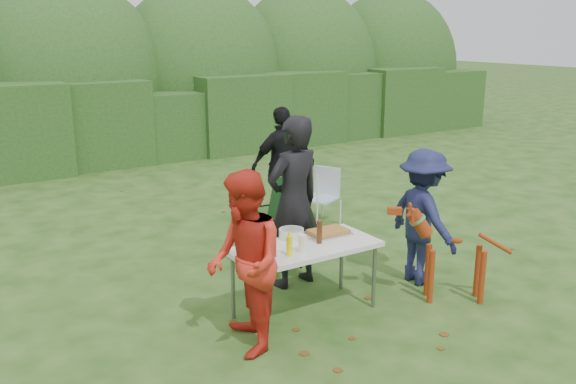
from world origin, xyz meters
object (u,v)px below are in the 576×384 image
person_cook (294,202)px  beer_bottle (319,232)px  folding_table (305,250)px  person_red_jacket (244,263)px  dog (456,255)px  lawn_chair (320,196)px  mustard_bottle (289,246)px  ketchup_bottle (273,246)px  camping_chair (266,224)px  paper_towel_roll (251,240)px  person_black_puffy (283,166)px  child (423,217)px

person_cook → beer_bottle: (-0.15, -0.71, -0.11)m
folding_table → person_red_jacket: size_ratio=0.90×
folding_table → dog: bearing=-21.1°
person_cook → lawn_chair: (1.56, 1.68, -0.55)m
mustard_bottle → ketchup_bottle: size_ratio=0.91×
ketchup_bottle → beer_bottle: beer_bottle is taller
person_red_jacket → lawn_chair: person_red_jacket is taller
person_red_jacket → camping_chair: 2.04m
folding_table → dog: dog is taller
beer_bottle → paper_towel_roll: paper_towel_roll is taller
folding_table → camping_chair: size_ratio=1.39×
person_cook → dog: bearing=127.0°
person_black_puffy → camping_chair: bearing=56.9°
person_cook → child: 1.48m
child → camping_chair: 1.88m
person_cook → dog: size_ratio=1.81×
person_black_puffy → camping_chair: size_ratio=1.62×
person_red_jacket → dog: size_ratio=1.56×
person_cook → camping_chair: person_cook is taller
person_red_jacket → folding_table: bearing=126.8°
folding_table → ketchup_bottle: 0.47m
dog → lawn_chair: dog is taller
dog → lawn_chair: (0.32, 2.96, -0.09)m
folding_table → camping_chair: bearing=76.7°
beer_bottle → camping_chair: bearing=83.2°
person_red_jacket → mustard_bottle: size_ratio=8.35×
person_cook → camping_chair: 0.77m
person_cook → lawn_chair: 2.35m
folding_table → beer_bottle: bearing=-9.8°
child → person_black_puffy: bearing=7.3°
person_cook → mustard_bottle: bearing=47.9°
folding_table → person_cook: bearing=66.0°
lawn_chair → beer_bottle: size_ratio=3.51×
person_black_puffy → mustard_bottle: bearing=64.9°
person_cook → person_black_puffy: size_ratio=1.11×
person_red_jacket → camping_chair: bearing=161.1°
folding_table → mustard_bottle: size_ratio=7.50×
dog → beer_bottle: (-1.39, 0.57, 0.35)m
person_black_puffy → mustard_bottle: size_ratio=8.75×
person_red_jacket → paper_towel_roll: bearing=161.6°
dog → mustard_bottle: 1.91m
dog → camping_chair: (-1.23, 1.92, 0.03)m
camping_chair → ketchup_bottle: 1.64m
folding_table → person_red_jacket: bearing=-159.9°
child → dog: bearing=-179.5°
dog → paper_towel_roll: size_ratio=4.13×
dog → beer_bottle: dog is taller
mustard_bottle → camping_chair: bearing=67.8°
person_black_puffy → camping_chair: 1.82m
camping_chair → paper_towel_roll: 1.55m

